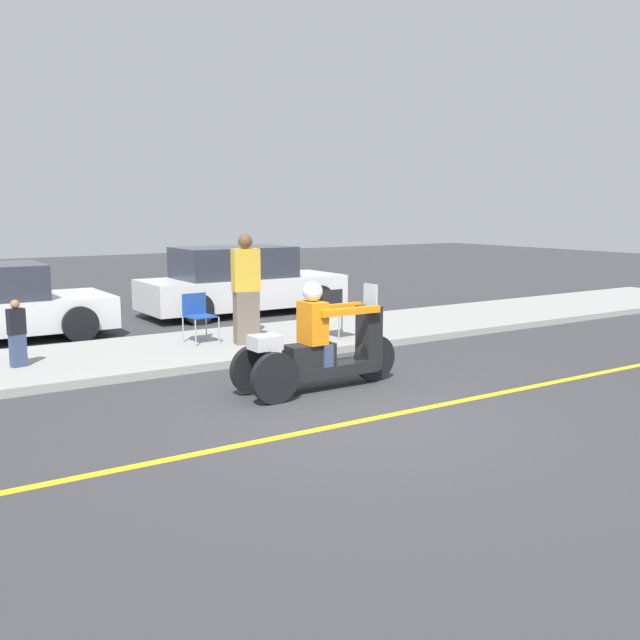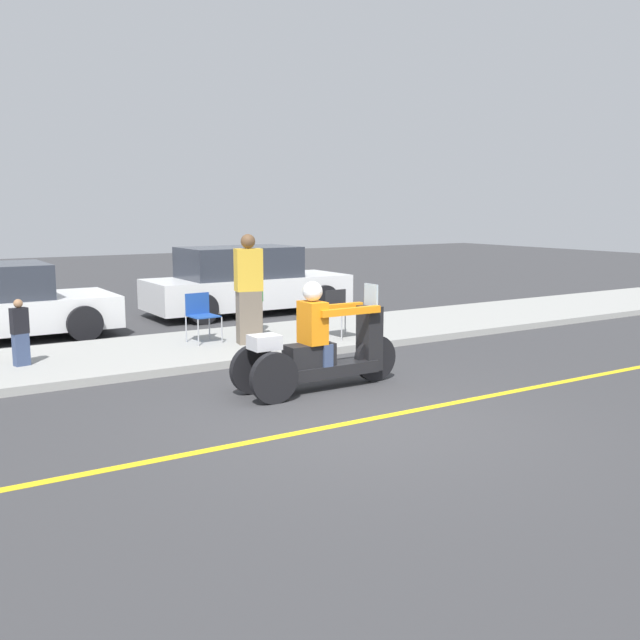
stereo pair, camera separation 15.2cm
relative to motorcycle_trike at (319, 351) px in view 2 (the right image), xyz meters
The scene contains 10 objects.
ground_plane 1.57m from the motorcycle_trike, 103.46° to the right, with size 60.00×60.00×0.00m, color #38383A.
lane_stripe 1.53m from the motorcycle_trike, 89.45° to the right, with size 24.00×0.12×0.01m.
sidewalk_strip 3.21m from the motorcycle_trike, 96.21° to the left, with size 28.00×2.80×0.12m.
motorcycle_trike is the anchor object (origin of this frame).
spectator_end_of_line 4.38m from the motorcycle_trike, 135.81° to the left, with size 0.26×0.19×0.96m.
spectator_by_tree 2.90m from the motorcycle_trike, 81.97° to the left, with size 0.48×0.34×1.82m.
spectator_with_child 3.86m from the motorcycle_trike, 75.63° to the left, with size 0.28×0.17×1.18m.
folding_chair_curbside 3.26m from the motorcycle_trike, 51.44° to the left, with size 0.50×0.50×0.82m.
folding_chair_set_back 3.42m from the motorcycle_trike, 93.68° to the left, with size 0.50×0.50×0.82m.
parked_car_lot_far 7.02m from the motorcycle_trike, 71.56° to the left, with size 4.55×1.94×1.51m.
Camera 2 is at (-4.50, -6.28, 2.36)m, focal length 40.00 mm.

